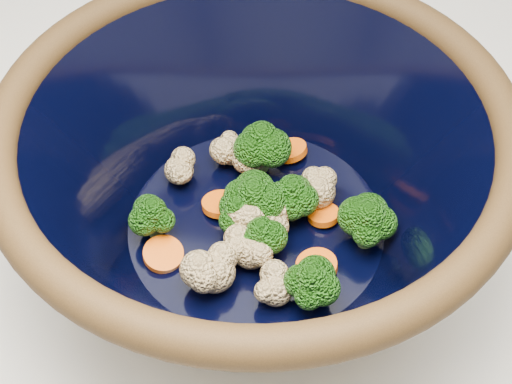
% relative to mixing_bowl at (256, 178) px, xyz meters
% --- Properties ---
extents(mixing_bowl, '(0.44, 0.44, 0.17)m').
position_rel_mixing_bowl_xyz_m(mixing_bowl, '(0.00, 0.00, 0.00)').
color(mixing_bowl, black).
rests_on(mixing_bowl, counter).
extents(vegetable_pile, '(0.21, 0.18, 0.05)m').
position_rel_mixing_bowl_xyz_m(vegetable_pile, '(0.01, -0.00, -0.03)').
color(vegetable_pile, '#608442').
rests_on(vegetable_pile, mixing_bowl).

